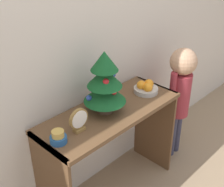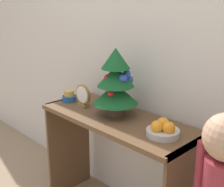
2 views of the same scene
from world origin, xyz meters
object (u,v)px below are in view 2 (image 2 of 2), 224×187
object	(u,v)px
fruit_bowl	(163,130)
desk_clock	(83,96)
child_figure	(222,183)
mini_tree	(116,82)
singing_bowl	(69,97)

from	to	relation	value
fruit_bowl	desk_clock	world-z (taller)	desk_clock
child_figure	mini_tree	bearing A→B (deg)	172.97
fruit_bowl	singing_bowl	world-z (taller)	fruit_bowl
singing_bowl	child_figure	xyz separation A→B (m)	(1.22, -0.05, -0.12)
singing_bowl	desk_clock	distance (m)	0.16
singing_bowl	child_figure	size ratio (longest dim) A/B	0.10
fruit_bowl	child_figure	size ratio (longest dim) A/B	0.18
mini_tree	desk_clock	world-z (taller)	mini_tree
mini_tree	child_figure	world-z (taller)	mini_tree
fruit_bowl	mini_tree	bearing A→B (deg)	175.07
mini_tree	desk_clock	bearing A→B (deg)	-169.98
singing_bowl	desk_clock	size ratio (longest dim) A/B	0.65
singing_bowl	child_figure	world-z (taller)	child_figure
mini_tree	desk_clock	xyz separation A→B (m)	(-0.27, -0.05, -0.14)
fruit_bowl	child_figure	distance (m)	0.41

